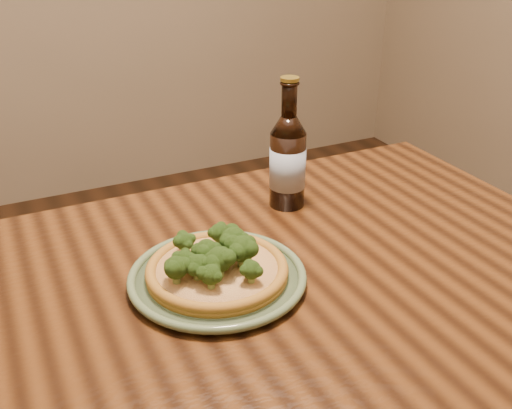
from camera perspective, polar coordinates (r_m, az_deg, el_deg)
name	(u,v)px	position (r m, az deg, el deg)	size (l,w,h in m)	color
table	(160,378)	(0.95, -9.14, -16.04)	(1.60, 0.90, 0.75)	#48260F
plate	(217,277)	(0.96, -3.70, -6.92)	(0.29, 0.29, 0.02)	#5A6E4B
pizza	(217,267)	(0.95, -3.76, -5.94)	(0.23, 0.23, 0.07)	#A67125
beer_bottle	(288,160)	(1.17, 3.04, 4.25)	(0.07, 0.07, 0.26)	black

